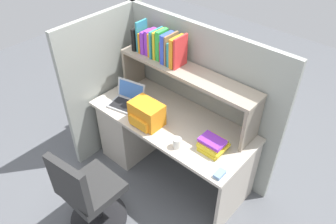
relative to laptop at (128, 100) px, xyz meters
name	(u,v)px	position (x,y,z in m)	size (l,w,h in m)	color
ground_plane	(171,171)	(0.49, 0.11, -0.78)	(8.00, 8.00, 0.00)	#595B60
desk	(144,127)	(0.10, 0.11, -0.38)	(1.60, 0.70, 0.73)	beige
cubicle_partition_rear	(197,98)	(0.49, 0.49, -0.01)	(1.84, 0.05, 1.55)	#939991
cubicle_partition_left	(108,84)	(-0.36, 0.06, -0.01)	(0.05, 1.06, 1.55)	#939991
overhead_hutch	(186,79)	(0.49, 0.31, 0.30)	(1.44, 0.28, 0.45)	gray
reference_books_on_shelf	(160,45)	(0.16, 0.31, 0.53)	(0.55, 0.18, 0.30)	black
laptop	(128,100)	(0.00, 0.00, 0.00)	(0.36, 0.31, 0.22)	#B7BABF
backpack	(146,114)	(0.35, -0.08, 0.06)	(0.30, 0.23, 0.22)	orange
computer_mouse	(220,174)	(1.21, -0.15, -0.03)	(0.06, 0.10, 0.03)	#7299C6
paper_cup	(177,143)	(0.76, -0.13, 0.00)	(0.08, 0.08, 0.09)	white
desk_book_stack	(213,145)	(1.00, 0.04, 0.01)	(0.22, 0.21, 0.11)	yellow
office_chair	(89,197)	(0.37, -0.84, -0.39)	(0.52, 0.52, 0.93)	black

